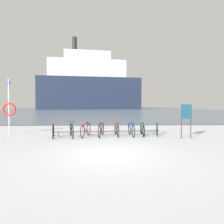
# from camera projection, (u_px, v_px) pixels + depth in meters

# --- Properties ---
(ground) EXTENTS (80.00, 132.00, 0.08)m
(ground) POSITION_uv_depth(u_px,v_px,m) (105.00, 111.00, 60.82)
(ground) COLOR silver
(bike_rack) EXTENTS (5.90, 0.51, 0.31)m
(bike_rack) POSITION_uv_depth(u_px,v_px,m) (108.00, 131.00, 11.01)
(bike_rack) COLOR #4C5156
(bike_rack) RESTS_ON ground
(bicycle_0) EXTENTS (0.53, 1.62, 0.78)m
(bicycle_0) POSITION_uv_depth(u_px,v_px,m) (53.00, 131.00, 10.66)
(bicycle_0) COLOR black
(bicycle_0) RESTS_ON ground
(bicycle_1) EXTENTS (0.59, 1.70, 0.81)m
(bicycle_1) POSITION_uv_depth(u_px,v_px,m) (72.00, 130.00, 10.71)
(bicycle_1) COLOR black
(bicycle_1) RESTS_ON ground
(bicycle_2) EXTENTS (0.53, 1.74, 0.82)m
(bicycle_2) POSITION_uv_depth(u_px,v_px,m) (86.00, 130.00, 10.93)
(bicycle_2) COLOR black
(bicycle_2) RESTS_ON ground
(bicycle_3) EXTENTS (0.46, 1.76, 0.82)m
(bicycle_3) POSITION_uv_depth(u_px,v_px,m) (101.00, 130.00, 11.01)
(bicycle_3) COLOR black
(bicycle_3) RESTS_ON ground
(bicycle_4) EXTENTS (0.46, 1.70, 0.77)m
(bicycle_4) POSITION_uv_depth(u_px,v_px,m) (117.00, 130.00, 11.19)
(bicycle_4) COLOR black
(bicycle_4) RESTS_ON ground
(bicycle_5) EXTENTS (0.46, 1.74, 0.80)m
(bicycle_5) POSITION_uv_depth(u_px,v_px,m) (131.00, 129.00, 11.20)
(bicycle_5) COLOR black
(bicycle_5) RESTS_ON ground
(bicycle_6) EXTENTS (0.46, 1.75, 0.79)m
(bicycle_6) POSITION_uv_depth(u_px,v_px,m) (142.00, 129.00, 11.28)
(bicycle_6) COLOR black
(bicycle_6) RESTS_ON ground
(bicycle_7) EXTENTS (0.50, 1.56, 0.74)m
(bicycle_7) POSITION_uv_depth(u_px,v_px,m) (157.00, 129.00, 11.42)
(bicycle_7) COLOR black
(bicycle_7) RESTS_ON ground
(info_sign) EXTENTS (0.55, 0.05, 1.82)m
(info_sign) POSITION_uv_depth(u_px,v_px,m) (186.00, 115.00, 10.26)
(info_sign) COLOR #33383D
(info_sign) RESTS_ON ground
(rescue_post) EXTENTS (0.81, 0.12, 3.29)m
(rescue_post) POSITION_uv_depth(u_px,v_px,m) (9.00, 108.00, 11.64)
(rescue_post) COLOR silver
(rescue_post) RESTS_ON ground
(ferry_ship) EXTENTS (40.04, 15.44, 27.71)m
(ferry_ship) POSITION_uv_depth(u_px,v_px,m) (89.00, 86.00, 77.99)
(ferry_ship) COLOR #232D47
(ferry_ship) RESTS_ON ground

